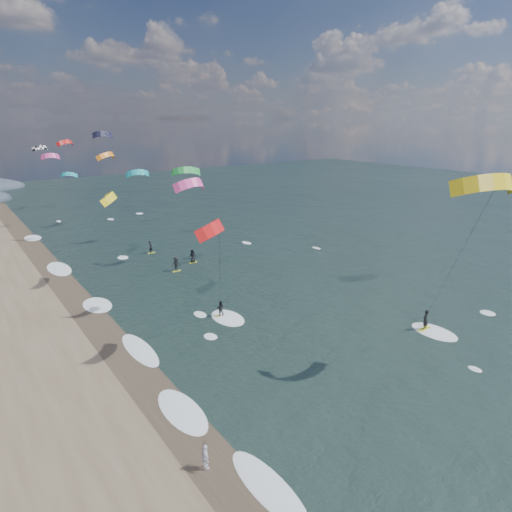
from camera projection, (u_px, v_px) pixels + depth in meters
ground at (371, 393)px, 29.40m from camera, size 260.00×260.00×0.00m
wet_sand_strip at (148, 385)px, 30.29m from camera, size 3.00×240.00×0.00m
kitesurfer_near_a at (483, 217)px, 29.08m from camera, size 8.05×9.06×15.19m
kitesurfer_near_b at (222, 262)px, 34.36m from camera, size 6.83×8.86×11.79m
far_kitesurfers at (177, 258)px, 54.82m from camera, size 4.37×9.72×1.81m
bg_kite_field at (97, 160)px, 67.35m from camera, size 12.55×71.92×10.21m
shoreline_surf at (139, 352)px, 34.61m from camera, size 2.40×79.40×0.11m
beach_walker at (205, 457)px, 22.84m from camera, size 0.52×0.94×1.51m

